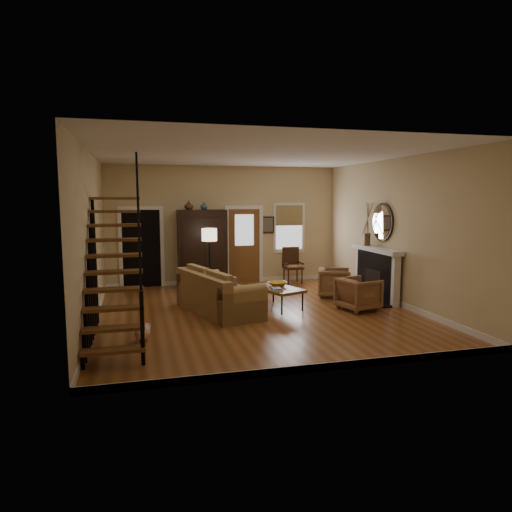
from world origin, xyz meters
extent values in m
plane|color=brown|center=(0.00, 0.00, 0.00)|extent=(7.00, 7.00, 0.00)
plane|color=white|center=(0.00, 0.00, 3.30)|extent=(7.00, 7.00, 0.00)
cube|color=#D5BC89|center=(0.00, 3.50, 1.65)|extent=(6.50, 0.04, 3.30)
cube|color=#D5BC89|center=(-3.25, 0.00, 1.65)|extent=(0.04, 7.00, 3.30)
cube|color=#D5BC89|center=(3.25, 0.00, 1.65)|extent=(0.04, 7.00, 3.30)
cube|color=black|center=(-2.30, 3.65, 1.05)|extent=(1.00, 0.36, 2.10)
cube|color=brown|center=(0.55, 3.48, 1.05)|extent=(0.90, 0.06, 2.10)
cube|color=silver|center=(1.90, 3.47, 1.55)|extent=(0.96, 0.06, 1.46)
cube|color=black|center=(3.13, 0.50, 0.57)|extent=(0.24, 1.60, 1.15)
cube|color=white|center=(3.07, 0.50, 1.20)|extent=(0.30, 1.95, 0.10)
cylinder|color=silver|center=(3.20, 0.50, 1.85)|extent=(0.05, 0.90, 0.90)
imported|color=#4C2619|center=(-1.05, 3.05, 2.22)|extent=(0.24, 0.24, 0.25)
imported|color=#334C60|center=(-0.65, 3.05, 2.21)|extent=(0.20, 0.20, 0.21)
imported|color=gold|center=(0.59, 0.38, 0.51)|extent=(0.41, 0.41, 0.10)
imported|color=brown|center=(2.19, -0.38, 0.35)|extent=(0.94, 0.92, 0.70)
imported|color=brown|center=(2.25, 1.01, 0.35)|extent=(1.00, 0.99, 0.70)
camera|label=1|loc=(-2.39, -9.17, 2.39)|focal=32.00mm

